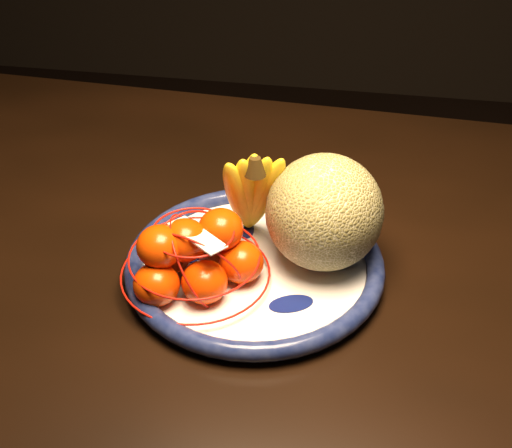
% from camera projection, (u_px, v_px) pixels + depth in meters
% --- Properties ---
extents(dining_table, '(1.63, 1.03, 0.79)m').
position_uv_depth(dining_table, '(286.00, 326.00, 0.94)').
color(dining_table, black).
rests_on(dining_table, ground).
extents(fruit_bowl, '(0.32, 0.32, 0.03)m').
position_uv_depth(fruit_bowl, '(255.00, 265.00, 0.89)').
color(fruit_bowl, white).
rests_on(fruit_bowl, dining_table).
extents(cantaloupe, '(0.14, 0.14, 0.14)m').
position_uv_depth(cantaloupe, '(324.00, 212.00, 0.86)').
color(cantaloupe, olive).
rests_on(cantaloupe, fruit_bowl).
extents(banana_bunch, '(0.10, 0.10, 0.15)m').
position_uv_depth(banana_bunch, '(252.00, 190.00, 0.89)').
color(banana_bunch, yellow).
rests_on(banana_bunch, fruit_bowl).
extents(mandarin_bag, '(0.24, 0.24, 0.11)m').
position_uv_depth(mandarin_bag, '(195.00, 256.00, 0.85)').
color(mandarin_bag, '#FF3600').
rests_on(mandarin_bag, fruit_bowl).
extents(price_tag, '(0.08, 0.06, 0.01)m').
position_uv_depth(price_tag, '(197.00, 235.00, 0.81)').
color(price_tag, white).
rests_on(price_tag, mandarin_bag).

